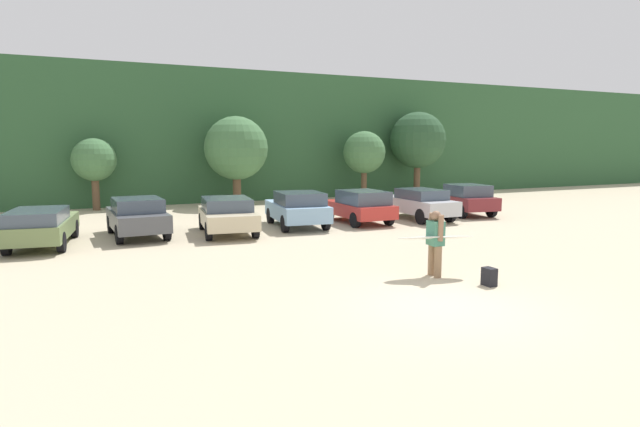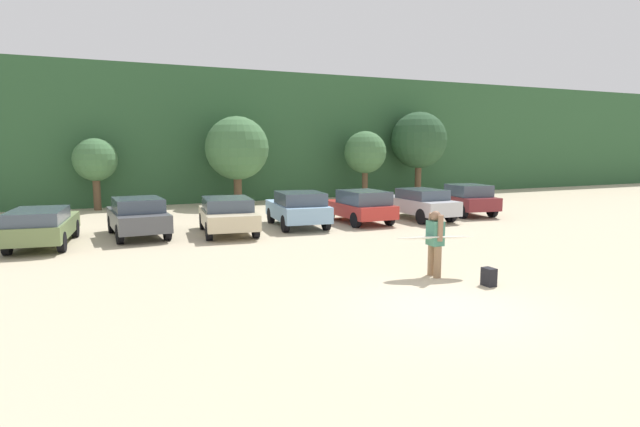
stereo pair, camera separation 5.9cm
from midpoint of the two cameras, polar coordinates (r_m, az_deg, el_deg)
ground_plane at (r=11.78m, az=13.49°, el=-9.81°), size 120.00×120.00×0.00m
hillside_ridge at (r=38.16m, az=-14.33°, el=8.02°), size 108.00×12.00×8.05m
tree_far_right at (r=30.43m, az=-23.16°, el=5.33°), size 2.29×2.29×3.85m
tree_far_left at (r=30.53m, az=-8.94°, el=6.99°), size 3.62×3.62×5.11m
tree_ridge_back at (r=33.92m, az=4.98°, el=6.59°), size 2.70×2.70×4.37m
tree_center_right at (r=36.66m, az=10.72°, el=7.80°), size 3.81×3.81×5.72m
parked_car_olive_green at (r=20.30m, az=-27.87°, el=-1.12°), size 2.34×4.66×1.35m
parked_car_dark_gray at (r=21.06m, az=-19.08°, el=-0.25°), size 2.00×4.15×1.49m
parked_car_champagne at (r=20.92m, az=-9.92°, el=-0.07°), size 2.43×4.29×1.41m
parked_car_sky_blue at (r=22.28m, az=-2.32°, el=0.59°), size 2.38×4.15×1.52m
parked_car_red at (r=23.50m, az=4.46°, el=0.86°), size 1.92×3.94×1.48m
parked_car_silver at (r=24.99m, az=10.77°, el=1.12°), size 1.80×4.31×1.45m
parked_car_maroon at (r=27.20m, az=15.46°, el=1.54°), size 2.34×4.14×1.54m
person_adult at (r=14.15m, az=12.50°, el=-2.78°), size 0.36×0.68×1.75m
surfboard_white at (r=14.13m, az=12.50°, el=-2.57°), size 2.18×1.19×0.20m
backpack_dropped at (r=13.71m, az=17.97°, el=-6.56°), size 0.24×0.34×0.45m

